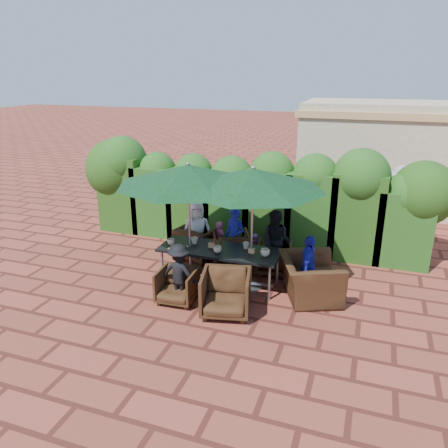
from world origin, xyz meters
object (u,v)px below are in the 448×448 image
(chair_near_left, at_px, (177,284))
(chair_end_right, at_px, (310,272))
(chair_far_left, at_px, (197,241))
(chair_far_mid, at_px, (231,246))
(dining_table, at_px, (220,252))
(umbrella_left, at_px, (188,175))
(chair_far_right, at_px, (274,256))
(umbrella_right, at_px, (253,179))
(chair_near_right, at_px, (226,291))

(chair_near_left, height_order, chair_end_right, chair_end_right)
(chair_far_left, distance_m, chair_end_right, 2.90)
(chair_far_mid, bearing_deg, chair_end_right, 128.55)
(dining_table, xyz_separation_m, chair_end_right, (1.80, 0.02, -0.15))
(umbrella_left, relative_size, chair_far_mid, 3.43)
(chair_far_left, distance_m, chair_far_right, 1.84)
(umbrella_right, height_order, chair_far_right, umbrella_right)
(chair_far_right, distance_m, chair_end_right, 1.23)
(dining_table, distance_m, chair_far_right, 1.30)
(chair_far_right, height_order, chair_near_left, chair_far_right)
(umbrella_left, bearing_deg, chair_end_right, 1.98)
(chair_far_right, bearing_deg, chair_far_mid, -16.47)
(umbrella_right, xyz_separation_m, chair_near_left, (-1.14, -0.96, -1.86))
(chair_far_left, bearing_deg, chair_end_right, 171.20)
(umbrella_right, xyz_separation_m, chair_near_right, (-0.15, -1.07, -1.78))
(chair_far_left, relative_size, chair_near_right, 0.97)
(dining_table, bearing_deg, chair_near_right, -65.18)
(chair_far_right, xyz_separation_m, chair_near_left, (-1.42, -1.81, -0.02))
(chair_near_right, bearing_deg, chair_far_right, 64.41)
(umbrella_left, distance_m, chair_end_right, 2.94)
(chair_far_right, height_order, chair_near_right, chair_near_right)
(chair_far_left, bearing_deg, chair_near_left, 113.46)
(dining_table, distance_m, umbrella_left, 1.66)
(chair_near_right, bearing_deg, chair_end_right, 26.61)
(chair_far_mid, bearing_deg, chair_far_right, 148.24)
(umbrella_right, distance_m, chair_far_mid, 2.19)
(umbrella_left, height_order, chair_end_right, umbrella_left)
(umbrella_left, relative_size, chair_near_right, 3.23)
(umbrella_right, bearing_deg, chair_near_right, -98.15)
(umbrella_right, distance_m, chair_far_left, 2.59)
(dining_table, relative_size, chair_near_right, 2.79)
(chair_near_left, xyz_separation_m, chair_end_right, (2.30, 0.97, 0.17))
(chair_near_right, bearing_deg, chair_far_left, 110.95)
(chair_far_right, relative_size, chair_near_left, 1.05)
(dining_table, distance_m, umbrella_right, 1.67)
(chair_near_right, distance_m, chair_end_right, 1.70)
(dining_table, height_order, chair_far_left, chair_far_left)
(chair_end_right, bearing_deg, dining_table, 67.77)
(dining_table, bearing_deg, chair_near_left, -117.58)
(umbrella_right, bearing_deg, dining_table, -179.32)
(chair_end_right, bearing_deg, chair_far_right, 23.40)
(dining_table, bearing_deg, chair_far_left, 131.73)
(umbrella_left, distance_m, chair_far_mid, 2.16)
(chair_far_mid, relative_size, chair_far_right, 1.10)
(chair_far_mid, height_order, chair_near_left, chair_far_mid)
(umbrella_left, bearing_deg, chair_near_left, -83.01)
(chair_near_left, bearing_deg, umbrella_left, 94.04)
(umbrella_right, bearing_deg, chair_far_left, 146.91)
(chair_far_right, bearing_deg, dining_table, 34.08)
(chair_near_left, xyz_separation_m, chair_near_right, (0.99, -0.11, 0.08))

